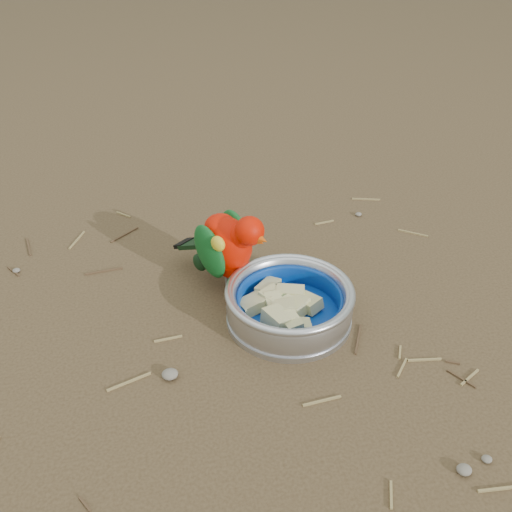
{
  "coord_description": "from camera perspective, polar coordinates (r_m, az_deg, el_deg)",
  "views": [
    {
      "loc": [
        -0.07,
        -0.63,
        0.59
      ],
      "look_at": [
        0.08,
        0.12,
        0.08
      ],
      "focal_mm": 40.0,
      "sensor_mm": 36.0,
      "label": 1
    }
  ],
  "objects": [
    {
      "name": "fruit_wedges",
      "position": [
        0.89,
        3.35,
        -4.86
      ],
      "size": [
        0.12,
        0.12,
        0.03
      ],
      "primitive_type": null,
      "color": "#C1BC7F",
      "rests_on": "food_bowl"
    },
    {
      "name": "food_bowl",
      "position": [
        0.91,
        3.3,
        -5.98
      ],
      "size": [
        0.2,
        0.2,
        0.02
      ],
      "primitive_type": "cylinder",
      "color": "#B2B2BA",
      "rests_on": "ground"
    },
    {
      "name": "bowl_wall",
      "position": [
        0.89,
        3.36,
        -4.5
      ],
      "size": [
        0.2,
        0.2,
        0.04
      ],
      "primitive_type": null,
      "color": "#B2B2BA",
      "rests_on": "food_bowl"
    },
    {
      "name": "lory_parrot",
      "position": [
        0.94,
        -2.72,
        0.5
      ],
      "size": [
        0.18,
        0.2,
        0.15
      ],
      "primitive_type": null,
      "rotation": [
        0.0,
        0.0,
        -2.47
      ],
      "color": "red",
      "rests_on": "ground"
    },
    {
      "name": "ground",
      "position": [
        0.86,
        -3.54,
        -9.24
      ],
      "size": [
        60.0,
        60.0,
        0.0
      ],
      "primitive_type": "plane",
      "color": "#4B3925"
    },
    {
      "name": "ground_debris",
      "position": [
        0.87,
        -6.42,
        -9.02
      ],
      "size": [
        0.9,
        0.8,
        0.01
      ],
      "primitive_type": null,
      "color": "olive",
      "rests_on": "ground"
    }
  ]
}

